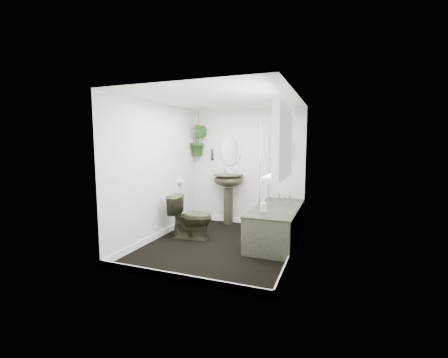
% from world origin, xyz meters
% --- Properties ---
extents(floor, '(2.30, 2.80, 0.02)m').
position_xyz_m(floor, '(0.00, 0.00, -0.01)').
color(floor, black).
rests_on(floor, ground).
extents(ceiling, '(2.30, 2.80, 0.02)m').
position_xyz_m(ceiling, '(0.00, 0.00, 2.31)').
color(ceiling, white).
rests_on(ceiling, ground).
extents(wall_back, '(2.30, 0.02, 2.30)m').
position_xyz_m(wall_back, '(0.00, 1.41, 1.15)').
color(wall_back, silver).
rests_on(wall_back, ground).
extents(wall_front, '(2.30, 0.02, 2.30)m').
position_xyz_m(wall_front, '(0.00, -1.41, 1.15)').
color(wall_front, silver).
rests_on(wall_front, ground).
extents(wall_left, '(0.02, 2.80, 2.30)m').
position_xyz_m(wall_left, '(-1.16, 0.00, 1.15)').
color(wall_left, silver).
rests_on(wall_left, ground).
extents(wall_right, '(0.02, 2.80, 2.30)m').
position_xyz_m(wall_right, '(1.16, 0.00, 1.15)').
color(wall_right, silver).
rests_on(wall_right, ground).
extents(skirting, '(2.30, 2.80, 0.10)m').
position_xyz_m(skirting, '(0.00, 0.00, 0.05)').
color(skirting, white).
rests_on(skirting, floor).
extents(bathtub, '(0.72, 1.72, 0.58)m').
position_xyz_m(bathtub, '(0.80, 0.50, 0.29)').
color(bathtub, black).
rests_on(bathtub, floor).
extents(bath_screen, '(0.04, 0.72, 1.40)m').
position_xyz_m(bath_screen, '(0.47, 0.99, 1.28)').
color(bath_screen, silver).
rests_on(bath_screen, bathtub).
extents(shower_box, '(0.20, 0.10, 0.35)m').
position_xyz_m(shower_box, '(0.80, 1.34, 1.55)').
color(shower_box, white).
rests_on(shower_box, wall_back).
extents(oval_mirror, '(0.46, 0.03, 0.62)m').
position_xyz_m(oval_mirror, '(-0.32, 1.37, 1.50)').
color(oval_mirror, beige).
rests_on(oval_mirror, wall_back).
extents(wall_sconce, '(0.04, 0.04, 0.22)m').
position_xyz_m(wall_sconce, '(-0.72, 1.36, 1.40)').
color(wall_sconce, black).
rests_on(wall_sconce, wall_back).
extents(toilet_roll_holder, '(0.11, 0.11, 0.11)m').
position_xyz_m(toilet_roll_holder, '(-1.10, 0.70, 0.90)').
color(toilet_roll_holder, white).
rests_on(toilet_roll_holder, wall_left).
extents(window_recess, '(0.08, 1.00, 0.90)m').
position_xyz_m(window_recess, '(1.09, -0.70, 1.65)').
color(window_recess, white).
rests_on(window_recess, wall_right).
extents(window_sill, '(0.18, 1.00, 0.04)m').
position_xyz_m(window_sill, '(1.02, -0.70, 1.23)').
color(window_sill, white).
rests_on(window_sill, wall_right).
extents(window_blinds, '(0.01, 0.86, 0.76)m').
position_xyz_m(window_blinds, '(1.04, -0.70, 1.65)').
color(window_blinds, white).
rests_on(window_blinds, wall_right).
extents(toilet, '(0.77, 0.49, 0.75)m').
position_xyz_m(toilet, '(-0.60, 0.14, 0.37)').
color(toilet, black).
rests_on(toilet, floor).
extents(pedestal_sink, '(0.63, 0.55, 1.02)m').
position_xyz_m(pedestal_sink, '(-0.32, 1.24, 0.51)').
color(pedestal_sink, black).
rests_on(pedestal_sink, floor).
extents(sill_plant, '(0.24, 0.22, 0.24)m').
position_xyz_m(sill_plant, '(1.00, -0.57, 1.37)').
color(sill_plant, black).
rests_on(sill_plant, window_sill).
extents(hanging_plant, '(0.39, 0.33, 0.64)m').
position_xyz_m(hanging_plant, '(-0.97, 1.25, 1.67)').
color(hanging_plant, black).
rests_on(hanging_plant, ceiling).
extents(soap_bottle, '(0.11, 0.11, 0.20)m').
position_xyz_m(soap_bottle, '(0.67, 0.09, 0.68)').
color(soap_bottle, black).
rests_on(soap_bottle, bathtub).
extents(hanging_pot, '(0.16, 0.16, 0.12)m').
position_xyz_m(hanging_pot, '(-0.97, 1.25, 1.93)').
color(hanging_pot, '#4C4032').
rests_on(hanging_pot, ceiling).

